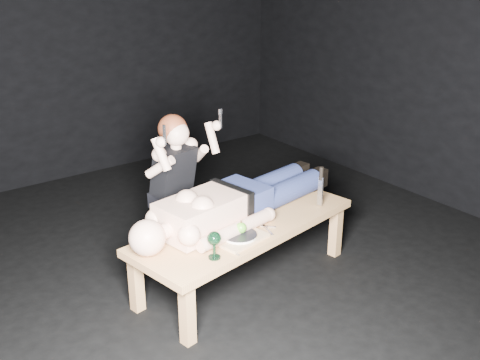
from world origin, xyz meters
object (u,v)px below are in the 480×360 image
Objects in this scene: serving_tray at (239,238)px; carving_knife at (321,187)px; table at (244,252)px; kneeling_woman at (168,185)px; lying_man at (238,196)px; goblet at (214,245)px.

serving_tray is 1.08× the size of carving_knife.
table is 0.72m from carving_knife.
kneeling_woman is at bearing 94.99° from serving_tray.
lying_man is 10.33× the size of goblet.
kneeling_woman is 3.51× the size of serving_tray.
table is 0.75m from kneeling_woman.
kneeling_woman is at bearing 129.88° from carving_knife.
carving_knife is (1.04, 0.17, 0.06)m from goblet.
table is 0.39m from lying_man.
lying_man is 0.62m from goblet.
lying_man is 5.98× the size of carving_knife.
kneeling_woman reaches higher than serving_tray.
goblet reaches higher than serving_tray.
carving_knife reaches higher than table.
table is at bearing -115.79° from lying_man.
serving_tray is 0.79m from carving_knife.
lying_man is at bearing 148.14° from carving_knife.
carving_knife is at bearing -31.86° from lying_man.
carving_knife reaches higher than lying_man.
kneeling_woman reaches higher than table.
goblet is at bearing -158.90° from serving_tray.
serving_tray is at bearing -143.87° from table.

